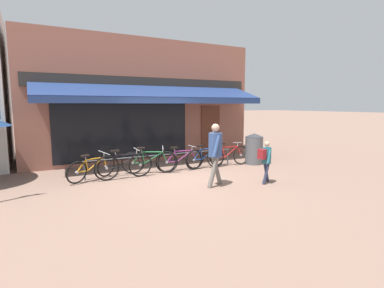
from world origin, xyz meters
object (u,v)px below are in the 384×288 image
(bicycle_green, at_px, (150,162))
(litter_bin, at_px, (254,149))
(bicycle_orange, at_px, (92,168))
(pedestrian_adult, at_px, (215,148))
(bicycle_black, at_px, (124,166))
(bicycle_red, at_px, (228,156))
(pedestrian_child, at_px, (266,157))
(bicycle_blue, at_px, (206,157))
(bicycle_purple, at_px, (181,160))

(bicycle_green, distance_m, litter_bin, 3.93)
(bicycle_orange, relative_size, pedestrian_adult, 0.91)
(bicycle_orange, xyz_separation_m, bicycle_black, (0.85, -0.25, 0.04))
(bicycle_green, bearing_deg, bicycle_red, 17.86)
(pedestrian_adult, xyz_separation_m, pedestrian_child, (1.37, -0.44, -0.29))
(bicycle_blue, bearing_deg, pedestrian_adult, -123.59)
(bicycle_green, xyz_separation_m, bicycle_blue, (2.00, -0.09, -0.02))
(pedestrian_adult, bearing_deg, pedestrian_child, -17.15)
(bicycle_green, relative_size, litter_bin, 1.50)
(bicycle_green, bearing_deg, bicycle_blue, 18.79)
(bicycle_red, bearing_deg, pedestrian_adult, -132.83)
(bicycle_orange, height_order, bicycle_green, bicycle_green)
(bicycle_orange, xyz_separation_m, bicycle_blue, (3.75, -0.08, 0.01))
(bicycle_red, bearing_deg, pedestrian_child, -101.28)
(bicycle_orange, height_order, bicycle_purple, bicycle_orange)
(bicycle_orange, distance_m, bicycle_red, 4.64)
(bicycle_orange, relative_size, bicycle_green, 0.91)
(bicycle_black, bearing_deg, litter_bin, -1.46)
(bicycle_blue, xyz_separation_m, litter_bin, (1.91, -0.25, 0.20))
(bicycle_blue, bearing_deg, bicycle_orange, 170.00)
(bicycle_green, distance_m, bicycle_blue, 2.00)
(bicycle_black, bearing_deg, bicycle_orange, 162.74)
(pedestrian_child, bearing_deg, bicycle_blue, 92.60)
(bicycle_black, relative_size, bicycle_purple, 1.01)
(bicycle_orange, bearing_deg, pedestrian_adult, -64.64)
(bicycle_orange, distance_m, bicycle_black, 0.89)
(bicycle_purple, relative_size, pedestrian_adult, 1.02)
(bicycle_purple, bearing_deg, bicycle_red, -4.68)
(bicycle_red, distance_m, pedestrian_child, 2.52)
(bicycle_blue, relative_size, litter_bin, 1.51)
(bicycle_red, height_order, litter_bin, litter_bin)
(bicycle_green, distance_m, pedestrian_adult, 2.50)
(bicycle_red, bearing_deg, bicycle_black, -178.80)
(bicycle_black, bearing_deg, bicycle_purple, 4.85)
(bicycle_green, bearing_deg, pedestrian_child, -26.09)
(pedestrian_adult, xyz_separation_m, litter_bin, (2.87, 1.85, -0.46))
(bicycle_blue, distance_m, pedestrian_adult, 2.40)
(bicycle_purple, height_order, litter_bin, litter_bin)
(bicycle_blue, distance_m, pedestrian_child, 2.59)
(bicycle_red, bearing_deg, bicycle_green, 176.27)
(bicycle_green, xyz_separation_m, bicycle_purple, (1.07, -0.08, -0.02))
(bicycle_orange, xyz_separation_m, bicycle_green, (1.75, 0.02, 0.03))
(pedestrian_adult, bearing_deg, bicycle_black, 135.87)
(bicycle_green, bearing_deg, litter_bin, 16.46)
(bicycle_purple, xyz_separation_m, bicycle_red, (1.82, -0.10, 0.01))
(pedestrian_adult, bearing_deg, bicycle_blue, 65.86)
(bicycle_blue, relative_size, bicycle_red, 0.95)
(pedestrian_child, height_order, litter_bin, pedestrian_child)
(bicycle_blue, relative_size, pedestrian_adult, 1.01)
(bicycle_orange, relative_size, litter_bin, 1.36)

